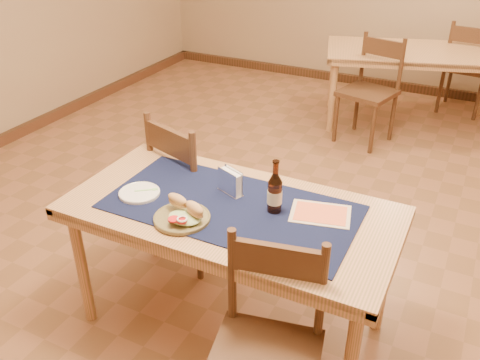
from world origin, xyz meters
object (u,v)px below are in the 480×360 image
at_px(main_table, 231,221).
at_px(beer_bottle, 275,193).
at_px(chair_main_far, 194,186).
at_px(sandwich_plate, 183,215).
at_px(chair_main_near, 267,350).
at_px(back_table, 417,58).
at_px(napkin_holder, 230,182).

xyz_separation_m(main_table, beer_bottle, (0.20, 0.06, 0.19)).
distance_m(chair_main_far, sandwich_plate, 0.78).
bearing_deg(chair_main_near, back_table, 91.24).
relative_size(main_table, back_table, 0.84).
bearing_deg(napkin_holder, beer_bottle, -11.71).
xyz_separation_m(main_table, back_table, (0.33, 3.30, -0.00)).
xyz_separation_m(sandwich_plate, beer_bottle, (0.34, 0.26, 0.07)).
relative_size(back_table, napkin_holder, 12.31).
bearing_deg(chair_main_far, beer_bottle, -29.35).
bearing_deg(main_table, chair_main_far, 137.44).
height_order(back_table, chair_main_near, chair_main_near).
height_order(back_table, beer_bottle, beer_bottle).
xyz_separation_m(main_table, sandwich_plate, (-0.14, -0.20, 0.12)).
bearing_deg(chair_main_near, main_table, 129.71).
bearing_deg(beer_bottle, main_table, -163.96).
xyz_separation_m(chair_main_near, napkin_holder, (-0.48, 0.61, 0.33)).
distance_m(chair_main_near, napkin_holder, 0.85).
bearing_deg(chair_main_far, sandwich_plate, -62.05).
height_order(main_table, beer_bottle, beer_bottle).
distance_m(back_table, napkin_holder, 3.22).
relative_size(back_table, chair_main_near, 2.05).
bearing_deg(napkin_holder, main_table, -61.98).
distance_m(back_table, beer_bottle, 3.25).
distance_m(main_table, back_table, 3.32).
distance_m(main_table, chair_main_far, 0.67).
bearing_deg(sandwich_plate, main_table, 54.76).
height_order(main_table, back_table, same).
xyz_separation_m(beer_bottle, napkin_holder, (-0.26, 0.05, -0.04)).
height_order(back_table, chair_main_far, chair_main_far).
bearing_deg(back_table, napkin_holder, -97.05).
height_order(chair_main_far, napkin_holder, chair_main_far).
distance_m(chair_main_far, napkin_holder, 0.62).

